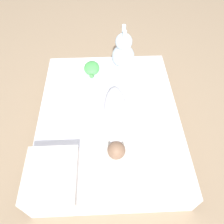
% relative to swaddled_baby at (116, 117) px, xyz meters
% --- Properties ---
extents(ground_plane, '(12.00, 12.00, 0.00)m').
position_rel_swaddled_baby_xyz_m(ground_plane, '(-0.09, -0.05, -0.30)').
color(ground_plane, '#9E8466').
extents(bed_mattress, '(1.34, 1.06, 0.23)m').
position_rel_swaddled_baby_xyz_m(bed_mattress, '(-0.09, -0.05, -0.18)').
color(bed_mattress, white).
rests_on(bed_mattress, ground_plane).
extents(burp_cloth, '(0.21, 0.17, 0.02)m').
position_rel_swaddled_baby_xyz_m(burp_cloth, '(0.20, -0.00, -0.06)').
color(burp_cloth, white).
rests_on(burp_cloth, bed_mattress).
extents(swaddled_baby, '(0.61, 0.19, 0.14)m').
position_rel_swaddled_baby_xyz_m(swaddled_baby, '(0.00, 0.00, 0.00)').
color(swaddled_baby, white).
rests_on(swaddled_baby, bed_mattress).
extents(pillow, '(0.36, 0.32, 0.08)m').
position_rel_swaddled_baby_xyz_m(pillow, '(0.40, -0.41, -0.03)').
color(pillow, white).
rests_on(pillow, bed_mattress).
extents(bunny_plush, '(0.20, 0.20, 0.37)m').
position_rel_swaddled_baby_xyz_m(bunny_plush, '(-0.65, 0.10, 0.07)').
color(bunny_plush, silver).
rests_on(bunny_plush, bed_mattress).
extents(turtle_plush, '(0.20, 0.13, 0.08)m').
position_rel_swaddled_baby_xyz_m(turtle_plush, '(-0.57, -0.18, -0.03)').
color(turtle_plush, '#51B756').
rests_on(turtle_plush, bed_mattress).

